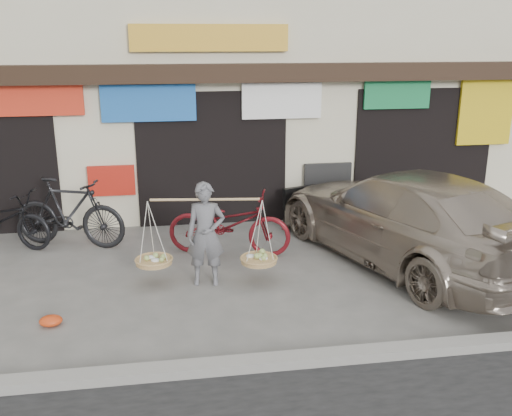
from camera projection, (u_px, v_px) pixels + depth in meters
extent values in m
plane|color=slate|center=(234.00, 295.00, 8.58)|extent=(70.00, 70.00, 0.00)
cube|color=gray|center=(254.00, 363.00, 6.67)|extent=(70.00, 0.25, 0.12)
cube|color=beige|center=(200.00, 46.00, 13.71)|extent=(14.00, 6.00, 7.00)
cube|color=black|center=(211.00, 73.00, 10.86)|extent=(14.00, 0.35, 0.35)
cube|color=black|center=(211.00, 157.00, 11.73)|extent=(3.00, 0.60, 2.70)
cube|color=black|center=(418.00, 150.00, 12.40)|extent=(3.00, 0.60, 2.70)
cube|color=red|center=(39.00, 100.00, 10.58)|extent=(1.60, 0.08, 0.60)
cube|color=blue|center=(149.00, 103.00, 10.91)|extent=(1.80, 0.08, 0.70)
cube|color=white|center=(282.00, 101.00, 11.30)|extent=(1.60, 0.08, 0.70)
cube|color=#177D43|center=(397.00, 94.00, 11.62)|extent=(1.40, 0.08, 0.60)
cube|color=gold|center=(486.00, 112.00, 12.04)|extent=(1.20, 0.08, 1.40)
cube|color=red|center=(112.00, 181.00, 11.22)|extent=(0.90, 0.08, 0.60)
cube|color=black|center=(328.00, 177.00, 11.91)|extent=(1.00, 0.08, 0.60)
cube|color=gold|center=(210.00, 38.00, 10.74)|extent=(3.00, 0.08, 0.50)
imported|color=slate|center=(206.00, 234.00, 8.74)|extent=(0.64, 0.46, 1.63)
cylinder|color=tan|center=(205.00, 200.00, 8.58)|extent=(1.64, 0.25, 0.04)
cylinder|color=tan|center=(154.00, 261.00, 8.84)|extent=(0.56, 0.56, 0.07)
ellipsoid|color=#A5BF66|center=(154.00, 258.00, 8.82)|extent=(0.39, 0.39, 0.10)
cylinder|color=tan|center=(259.00, 260.00, 8.89)|extent=(0.56, 0.56, 0.07)
ellipsoid|color=#A5BF66|center=(259.00, 257.00, 8.87)|extent=(0.39, 0.39, 0.10)
imported|color=black|center=(1.00, 218.00, 10.40)|extent=(2.16, 1.51, 1.08)
imported|color=black|center=(69.00, 212.00, 10.39)|extent=(2.23, 1.32, 1.29)
imported|color=maroon|center=(229.00, 224.00, 10.01)|extent=(2.30, 1.35, 1.14)
imported|color=#A49584|center=(405.00, 217.00, 9.68)|extent=(3.87, 5.86, 1.58)
cube|color=black|center=(319.00, 194.00, 11.93)|extent=(1.64, 0.65, 0.45)
cube|color=silver|center=(317.00, 198.00, 12.02)|extent=(0.43, 0.17, 0.12)
ellipsoid|color=red|center=(51.00, 321.00, 7.65)|extent=(0.31, 0.25, 0.14)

